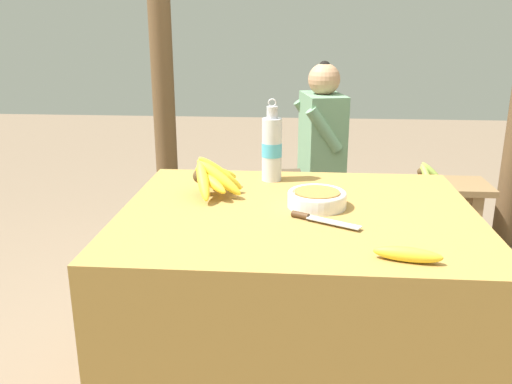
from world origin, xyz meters
The scene contains 10 objects.
market_counter centered at (0.00, 0.00, 0.36)m, with size 1.11×0.91×0.72m.
banana_bunch_ripe centered at (-0.29, 0.13, 0.79)m, with size 0.19×0.27×0.15m.
serving_bowl centered at (0.06, 0.04, 0.75)m, with size 0.19×0.19×0.05m.
water_bottle centered at (-0.10, 0.33, 0.85)m, with size 0.07×0.07×0.30m.
loose_banana_front centered at (0.27, -0.36, 0.74)m, with size 0.17×0.07×0.04m.
knife centered at (0.05, -0.10, 0.73)m, with size 0.20×0.13×0.02m.
wooden_bench centered at (0.22, 1.39, 0.36)m, with size 1.70×0.32×0.42m.
seated_vendor centered at (0.08, 1.34, 0.63)m, with size 0.45×0.42×1.09m.
banana_bunch_green centered at (0.72, 1.39, 0.48)m, with size 0.15×0.28×0.13m.
support_post_near centered at (-0.80, 1.55, 1.35)m, with size 0.13×0.13×2.69m.
Camera 1 is at (-0.01, -1.61, 1.29)m, focal length 38.00 mm.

